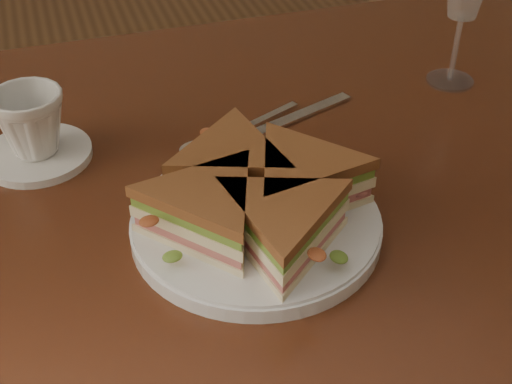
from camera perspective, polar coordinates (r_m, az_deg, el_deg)
table at (r=0.88m, az=-0.03°, el=-3.14°), size 1.20×0.80×0.75m
plate at (r=0.72m, az=0.00°, el=-2.65°), size 0.25×0.25×0.02m
sandwich_wedges at (r=0.70m, az=-0.00°, el=-0.33°), size 0.28×0.28×0.06m
crisps_mound at (r=0.70m, az=0.00°, el=-0.58°), size 0.09×0.09×0.05m
spoon at (r=0.86m, az=-3.38°, el=4.02°), size 0.17×0.09×0.01m
knife at (r=0.89m, az=1.89°, el=5.45°), size 0.21×0.08×0.00m
saucer at (r=0.87m, az=-17.05°, el=2.90°), size 0.13×0.13×0.01m
coffee_cup at (r=0.85m, az=-17.57°, el=5.30°), size 0.08×0.08×0.08m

